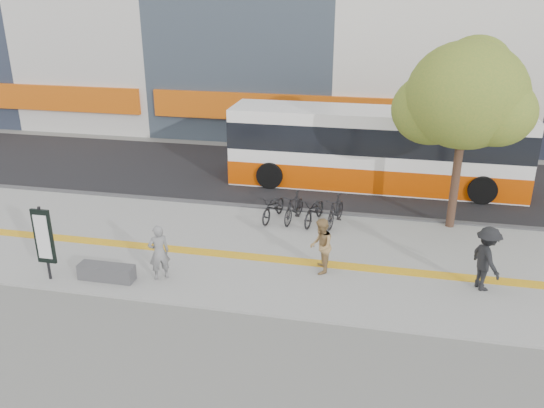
% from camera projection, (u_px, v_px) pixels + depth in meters
% --- Properties ---
extents(ground, '(120.00, 120.00, 0.00)m').
position_uv_depth(ground, '(209.00, 271.00, 16.16)').
color(ground, slate).
rests_on(ground, ground).
extents(sidewalk, '(40.00, 7.00, 0.08)m').
position_uv_depth(sidewalk, '(223.00, 248.00, 17.51)').
color(sidewalk, gray).
rests_on(sidewalk, ground).
extents(tactile_strip, '(40.00, 0.45, 0.01)m').
position_uv_depth(tactile_strip, '(219.00, 253.00, 17.04)').
color(tactile_strip, yellow).
rests_on(tactile_strip, sidewalk).
extents(street, '(40.00, 8.00, 0.06)m').
position_uv_depth(street, '(272.00, 175.00, 24.33)').
color(street, black).
rests_on(street, ground).
extents(curb, '(40.00, 0.25, 0.14)m').
position_uv_depth(curb, '(250.00, 207.00, 20.68)').
color(curb, '#3E3E40').
rests_on(curb, ground).
extents(bench, '(1.60, 0.45, 0.45)m').
position_uv_depth(bench, '(107.00, 272.00, 15.46)').
color(bench, '#3E3E40').
rests_on(bench, sidewalk).
extents(signboard, '(0.55, 0.10, 2.20)m').
position_uv_depth(signboard, '(44.00, 238.00, 15.10)').
color(signboard, black).
rests_on(signboard, sidewalk).
extents(street_tree, '(4.40, 3.80, 6.31)m').
position_uv_depth(street_tree, '(465.00, 97.00, 17.49)').
color(street_tree, '#39251A').
rests_on(street_tree, sidewalk).
extents(bus, '(11.85, 2.81, 3.15)m').
position_uv_depth(bus, '(375.00, 151.00, 22.46)').
color(bus, white).
rests_on(bus, street).
extents(bicycle_row, '(3.10, 1.89, 1.05)m').
position_uv_depth(bicycle_row, '(303.00, 209.00, 19.16)').
color(bicycle_row, black).
rests_on(bicycle_row, sidewalk).
extents(seated_woman, '(0.71, 0.67, 1.63)m').
position_uv_depth(seated_woman, '(159.00, 252.00, 15.31)').
color(seated_woman, black).
rests_on(seated_woman, sidewalk).
extents(pedestrian_tan, '(0.70, 0.86, 1.64)m').
position_uv_depth(pedestrian_tan, '(321.00, 246.00, 15.67)').
color(pedestrian_tan, '#997748').
rests_on(pedestrian_tan, sidewalk).
extents(pedestrian_dark, '(1.07, 1.34, 1.82)m').
position_uv_depth(pedestrian_dark, '(486.00, 259.00, 14.75)').
color(pedestrian_dark, black).
rests_on(pedestrian_dark, sidewalk).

